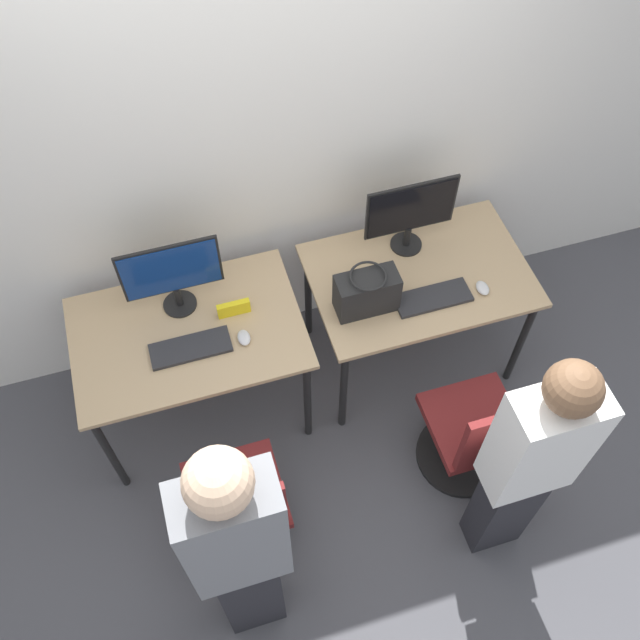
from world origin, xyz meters
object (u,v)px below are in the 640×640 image
Objects in this scene: monitor_left at (172,274)px; keyboard_left at (191,348)px; office_chair_left at (239,510)px; keyboard_right at (433,298)px; monitor_right at (411,213)px; office_chair_right at (476,437)px; mouse_right at (483,288)px; person_left at (239,550)px; handbag at (367,292)px; mouse_left at (244,338)px; person_right at (529,463)px.

keyboard_left is at bearing -90.00° from monitor_left.
keyboard_right is at bearing 27.59° from office_chair_left.
monitor_left reaches higher than office_chair_left.
monitor_right is 1.15m from office_chair_right.
monitor_right is 1.24× the size of keyboard_right.
monitor_right is 0.52m from mouse_right.
person_left is 1.95× the size of office_chair_right.
person_left is at bearing -146.69° from mouse_right.
office_chair_right is 0.91m from handbag.
keyboard_right is at bearing -2.96° from keyboard_left.
person_left reaches higher than mouse_left.
mouse_left is 0.24× the size of keyboard_right.
mouse_left is 0.10× the size of office_chair_left.
keyboard_right is at bearing 91.21° from person_right.
mouse_right reaches higher than keyboard_left.
handbag reaches higher than office_chair_right.
office_chair_left reaches higher than keyboard_right.
office_chair_right is at bearing -85.15° from keyboard_right.
person_left is 1.42m from office_chair_right.
monitor_left is at bearing 90.00° from keyboard_left.
office_chair_left is (0.04, -0.67, -0.42)m from keyboard_left.
mouse_right is 0.74m from office_chair_right.
person_right is (0.02, -0.95, 0.09)m from keyboard_right.
keyboard_left is 1.58m from person_right.
monitor_left is at bearing 92.17° from office_chair_left.
office_chair_left is (-0.22, -0.65, -0.42)m from mouse_left.
mouse_right is (1.45, -0.08, 0.01)m from keyboard_left.
keyboard_left is 1.26× the size of handbag.
mouse_left is 0.30× the size of handbag.
office_chair_left reaches higher than mouse_left.
keyboard_left is at bearing -165.67° from monitor_right.
handbag is at bearing -17.80° from monitor_left.
keyboard_left is at bearing 176.79° from mouse_right.
office_chair_left is at bearing -141.47° from handbag.
office_chair_right is 2.88× the size of handbag.
monitor_left is 0.54× the size of office_chair_left.
mouse_right is at bearing 22.48° from office_chair_left.
monitor_right is (1.19, 0.04, 0.00)m from monitor_left.
office_chair_right reaches higher than keyboard_right.
keyboard_right is 0.96m from person_right.
office_chair_left is 2.28× the size of keyboard_right.
keyboard_right is (1.19, -0.06, 0.00)m from keyboard_left.
person_left is 5.63× the size of handbag.
monitor_left is at bearing -178.30° from monitor_right.
person_right is at bearing -39.90° from keyboard_left.
mouse_right is (1.45, -0.35, -0.23)m from monitor_left.
office_chair_right is at bearing -59.34° from handbag.
handbag is (0.86, 1.03, -0.06)m from person_left.
office_chair_right is at bearing -110.00° from mouse_right.
person_right reaches higher than monitor_left.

